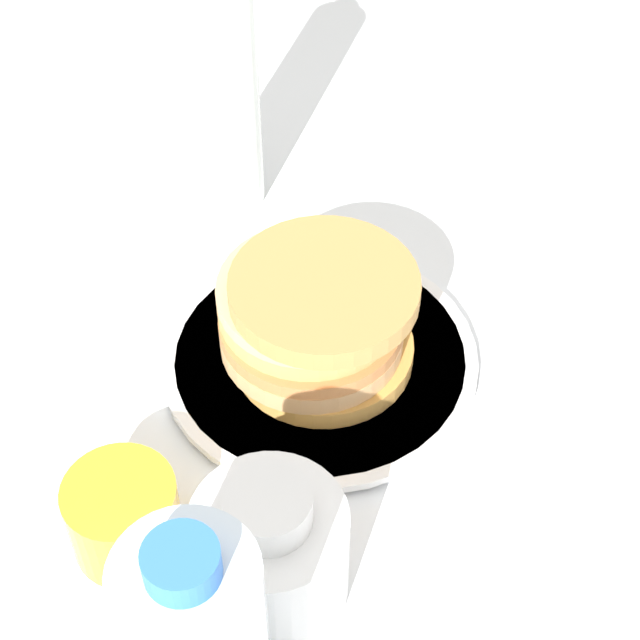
% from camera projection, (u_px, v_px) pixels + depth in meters
% --- Properties ---
extents(ground_plane, '(4.00, 4.00, 0.00)m').
position_uv_depth(ground_plane, '(309.00, 338.00, 0.88)').
color(ground_plane, white).
extents(plate, '(0.25, 0.25, 0.01)m').
position_uv_depth(plate, '(320.00, 359.00, 0.85)').
color(plate, white).
rests_on(plate, ground_plane).
extents(pancake_stack, '(0.16, 0.15, 0.09)m').
position_uv_depth(pancake_stack, '(317.00, 317.00, 0.82)').
color(pancake_stack, gold).
rests_on(pancake_stack, plate).
extents(juice_glass, '(0.08, 0.08, 0.06)m').
position_uv_depth(juice_glass, '(124.00, 516.00, 0.73)').
color(juice_glass, yellow).
rests_on(juice_glass, ground_plane).
extents(cream_jug, '(0.10, 0.10, 0.11)m').
position_uv_depth(cream_jug, '(270.00, 551.00, 0.69)').
color(cream_jug, white).
rests_on(cream_jug, ground_plane).
extents(water_bottle_mid, '(0.06, 0.06, 0.26)m').
position_uv_depth(water_bottle_mid, '(223.00, 88.00, 0.91)').
color(water_bottle_mid, silver).
rests_on(water_bottle_mid, ground_plane).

